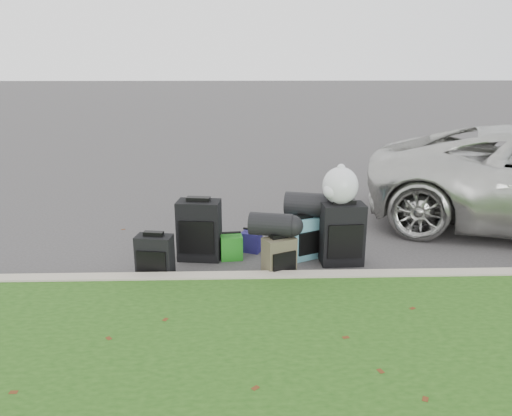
{
  "coord_description": "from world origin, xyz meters",
  "views": [
    {
      "loc": [
        -0.3,
        -6.03,
        2.39
      ],
      "look_at": [
        -0.1,
        0.2,
        0.55
      ],
      "focal_mm": 35.0,
      "sensor_mm": 36.0,
      "label": 1
    }
  ],
  "objects_px": {
    "suitcase_large_black_right": "(342,234)",
    "suitcase_small_black": "(155,257)",
    "suitcase_teal": "(304,238)",
    "tote_navy": "(251,242)",
    "suitcase_large_black_left": "(199,230)",
    "tote_green": "(231,247)",
    "suitcase_olive": "(279,258)"
  },
  "relations": [
    {
      "from": "suitcase_large_black_left",
      "to": "suitcase_small_black",
      "type": "bearing_deg",
      "value": -121.87
    },
    {
      "from": "suitcase_small_black",
      "to": "tote_green",
      "type": "height_order",
      "value": "suitcase_small_black"
    },
    {
      "from": "suitcase_teal",
      "to": "tote_navy",
      "type": "relative_size",
      "value": 2.02
    },
    {
      "from": "suitcase_olive",
      "to": "suitcase_large_black_right",
      "type": "xyz_separation_m",
      "value": [
        0.8,
        0.41,
        0.14
      ]
    },
    {
      "from": "suitcase_large_black_left",
      "to": "suitcase_teal",
      "type": "height_order",
      "value": "suitcase_large_black_left"
    },
    {
      "from": "suitcase_teal",
      "to": "tote_navy",
      "type": "xyz_separation_m",
      "value": [
        -0.66,
        0.25,
        -0.13
      ]
    },
    {
      "from": "suitcase_olive",
      "to": "tote_green",
      "type": "height_order",
      "value": "suitcase_olive"
    },
    {
      "from": "suitcase_small_black",
      "to": "suitcase_olive",
      "type": "bearing_deg",
      "value": 7.44
    },
    {
      "from": "suitcase_olive",
      "to": "suitcase_large_black_left",
      "type": "bearing_deg",
      "value": 121.76
    },
    {
      "from": "suitcase_small_black",
      "to": "tote_navy",
      "type": "relative_size",
      "value": 1.95
    },
    {
      "from": "suitcase_large_black_left",
      "to": "tote_green",
      "type": "distance_m",
      "value": 0.45
    },
    {
      "from": "suitcase_teal",
      "to": "tote_navy",
      "type": "height_order",
      "value": "suitcase_teal"
    },
    {
      "from": "suitcase_small_black",
      "to": "suitcase_teal",
      "type": "relative_size",
      "value": 0.96
    },
    {
      "from": "suitcase_small_black",
      "to": "suitcase_large_black_left",
      "type": "bearing_deg",
      "value": 60.31
    },
    {
      "from": "suitcase_large_black_right",
      "to": "tote_navy",
      "type": "relative_size",
      "value": 2.91
    },
    {
      "from": "suitcase_large_black_left",
      "to": "tote_green",
      "type": "relative_size",
      "value": 2.47
    },
    {
      "from": "suitcase_small_black",
      "to": "suitcase_large_black_left",
      "type": "xyz_separation_m",
      "value": [
        0.46,
        0.57,
        0.12
      ]
    },
    {
      "from": "suitcase_small_black",
      "to": "suitcase_large_black_right",
      "type": "height_order",
      "value": "suitcase_large_black_right"
    },
    {
      "from": "suitcase_large_black_right",
      "to": "tote_navy",
      "type": "distance_m",
      "value": 1.2
    },
    {
      "from": "suitcase_large_black_left",
      "to": "suitcase_olive",
      "type": "relative_size",
      "value": 1.55
    },
    {
      "from": "suitcase_teal",
      "to": "tote_green",
      "type": "distance_m",
      "value": 0.92
    },
    {
      "from": "suitcase_teal",
      "to": "suitcase_large_black_right",
      "type": "bearing_deg",
      "value": -48.9
    },
    {
      "from": "suitcase_olive",
      "to": "tote_green",
      "type": "distance_m",
      "value": 0.82
    },
    {
      "from": "suitcase_small_black",
      "to": "suitcase_teal",
      "type": "xyz_separation_m",
      "value": [
        1.77,
        0.54,
        0.01
      ]
    },
    {
      "from": "suitcase_small_black",
      "to": "suitcase_large_black_left",
      "type": "relative_size",
      "value": 0.68
    },
    {
      "from": "suitcase_small_black",
      "to": "suitcase_large_black_right",
      "type": "relative_size",
      "value": 0.67
    },
    {
      "from": "suitcase_small_black",
      "to": "suitcase_teal",
      "type": "height_order",
      "value": "suitcase_teal"
    },
    {
      "from": "suitcase_large_black_left",
      "to": "tote_navy",
      "type": "relative_size",
      "value": 2.88
    },
    {
      "from": "tote_navy",
      "to": "suitcase_small_black",
      "type": "bearing_deg",
      "value": -121.87
    },
    {
      "from": "suitcase_olive",
      "to": "suitcase_large_black_right",
      "type": "relative_size",
      "value": 0.64
    },
    {
      "from": "suitcase_large_black_right",
      "to": "suitcase_small_black",
      "type": "bearing_deg",
      "value": -173.47
    },
    {
      "from": "suitcase_small_black",
      "to": "tote_navy",
      "type": "bearing_deg",
      "value": 45.07
    }
  ]
}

